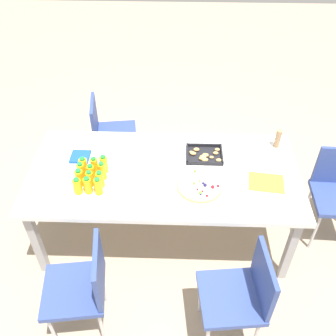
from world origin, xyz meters
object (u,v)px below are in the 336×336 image
party_table (164,177)px  juice_bottle_9 (83,165)px  juice_bottle_10 (94,165)px  juice_bottle_4 (90,179)px  plate_stack (150,181)px  cardboard_tube (278,139)px  juice_bottle_1 (88,185)px  paper_folder (266,182)px  juice_bottle_0 (77,186)px  snack_tray (204,155)px  chair_near_left (83,285)px  juice_bottle_2 (98,186)px  chair_near_right (242,293)px  juice_bottle_3 (80,178)px  juice_bottle_11 (104,164)px  fruit_pizza (200,186)px  juice_bottle_6 (81,171)px  juice_bottle_8 (102,171)px  juice_bottle_5 (100,179)px  napkin_stack (80,157)px  chair_far_left (108,131)px  juice_bottle_7 (91,172)px

party_table → juice_bottle_9: (-0.61, -0.02, 0.12)m
juice_bottle_10 → juice_bottle_4: bearing=-92.8°
plate_stack → cardboard_tube: 1.11m
juice_bottle_1 → paper_folder: size_ratio=0.53×
juice_bottle_0 → snack_tray: juice_bottle_0 is taller
chair_near_left → juice_bottle_4: 0.74m
juice_bottle_2 → paper_folder: (1.23, 0.15, -0.06)m
chair_near_right → chair_near_left: (-1.02, 0.02, 0.00)m
juice_bottle_3 → juice_bottle_11: juice_bottle_11 is taller
fruit_pizza → cardboard_tube: size_ratio=2.09×
paper_folder → chair_near_left: bearing=-149.2°
juice_bottle_3 → juice_bottle_6: (-0.00, 0.07, 0.00)m
party_table → juice_bottle_8: bearing=-169.1°
juice_bottle_2 → party_table: bearing=28.1°
party_table → juice_bottle_1: 0.60m
juice_bottle_5 → paper_folder: size_ratio=0.52×
juice_bottle_8 → napkin_stack: size_ratio=1.00×
chair_far_left → juice_bottle_3: juice_bottle_3 is taller
juice_bottle_4 → juice_bottle_6: 0.11m
chair_near_right → juice_bottle_2: (-0.99, 0.63, 0.30)m
paper_folder → juice_bottle_1: bearing=-174.0°
chair_near_left → chair_near_right: bearing=-98.9°
chair_near_left → paper_folder: chair_near_left is taller
juice_bottle_5 → juice_bottle_7: 0.11m
juice_bottle_3 → juice_bottle_2: bearing=-28.4°
juice_bottle_3 → juice_bottle_6: size_ratio=0.98×
juice_bottle_11 → plate_stack: juice_bottle_11 is taller
juice_bottle_5 → juice_bottle_8: bearing=87.8°
juice_bottle_2 → juice_bottle_5: juice_bottle_2 is taller
chair_far_left → cardboard_tube: 1.61m
juice_bottle_9 → napkin_stack: bearing=112.2°
chair_far_left → juice_bottle_5: size_ratio=6.08×
juice_bottle_1 → cardboard_tube: (1.45, 0.57, 0.02)m
party_table → chair_far_left: chair_far_left is taller
juice_bottle_1 → plate_stack: juice_bottle_1 is taller
party_table → juice_bottle_8: 0.48m
napkin_stack → plate_stack: bearing=-24.4°
juice_bottle_10 → juice_bottle_11: size_ratio=0.90×
juice_bottle_4 → fruit_pizza: 0.81m
party_table → juice_bottle_2: 0.54m
party_table → juice_bottle_6: juice_bottle_6 is taller
juice_bottle_2 → napkin_stack: bearing=119.4°
juice_bottle_3 → paper_folder: bearing=2.7°
juice_bottle_2 → juice_bottle_3: bearing=151.6°
juice_bottle_1 → juice_bottle_9: juice_bottle_1 is taller
party_table → juice_bottle_6: 0.63m
juice_bottle_5 → paper_folder: juice_bottle_5 is taller
juice_bottle_1 → juice_bottle_8: bearing=61.4°
juice_bottle_0 → juice_bottle_1: juice_bottle_1 is taller
juice_bottle_1 → cardboard_tube: bearing=21.5°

